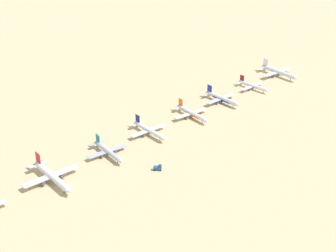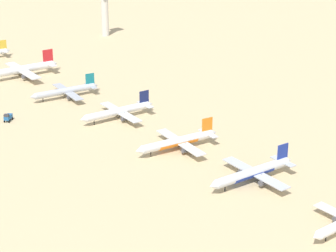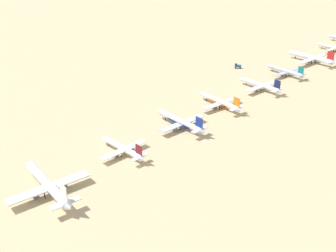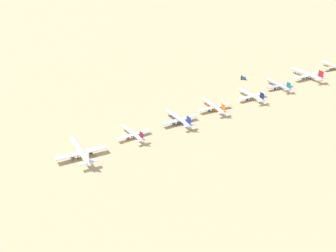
{
  "view_description": "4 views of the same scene",
  "coord_description": "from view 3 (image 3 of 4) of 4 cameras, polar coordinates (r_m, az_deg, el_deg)",
  "views": [
    {
      "loc": [
        224.94,
        -216.26,
        161.75
      ],
      "look_at": [
        8.4,
        9.81,
        6.94
      ],
      "focal_mm": 51.18,
      "sensor_mm": 36.0,
      "label": 1
    },
    {
      "loc": [
        166.69,
        227.83,
        108.71
      ],
      "look_at": [
        -5.0,
        30.01,
        4.62
      ],
      "focal_mm": 70.64,
      "sensor_mm": 36.0,
      "label": 2
    },
    {
      "loc": [
        -140.78,
        248.37,
        106.77
      ],
      "look_at": [
        0.27,
        94.67,
        5.07
      ],
      "focal_mm": 44.58,
      "sensor_mm": 36.0,
      "label": 3
    },
    {
      "loc": [
        -246.76,
        282.15,
        158.06
      ],
      "look_at": [
        -6.86,
        99.95,
        5.03
      ],
      "focal_mm": 46.25,
      "sensor_mm": 36.0,
      "label": 4
    }
  ],
  "objects": [
    {
      "name": "parked_jet_1",
      "position": [
        419.08,
        21.7,
        9.9
      ],
      "size": [
        35.8,
        29.31,
        10.37
      ],
      "color": "silver",
      "rests_on": "ground"
    },
    {
      "name": "service_truck",
      "position": [
        347.87,
        9.5,
        8.12
      ],
      "size": [
        5.59,
        5.25,
        3.9
      ],
      "color": "#1E5999",
      "rests_on": "ground"
    },
    {
      "name": "parked_jet_6",
      "position": [
        240.1,
        1.76,
        0.59
      ],
      "size": [
        39.72,
        32.35,
        11.45
      ],
      "color": "silver",
      "rests_on": "ground"
    },
    {
      "name": "parked_jet_7",
      "position": [
        214.21,
        -6.22,
        -3.03
      ],
      "size": [
        34.95,
        28.38,
        10.08
      ],
      "color": "white",
      "rests_on": "ground"
    },
    {
      "name": "parked_jet_4",
      "position": [
        303.06,
        12.51,
        5.48
      ],
      "size": [
        38.06,
        31.03,
        10.98
      ],
      "color": "silver",
      "rests_on": "ground"
    },
    {
      "name": "parked_jet_2",
      "position": [
        377.09,
        19.02,
        8.83
      ],
      "size": [
        45.75,
        37.26,
        13.19
      ],
      "color": "silver",
      "rests_on": "ground"
    },
    {
      "name": "ground_plane",
      "position": [
        304.8,
        12.21,
        4.88
      ],
      "size": [
        2073.89,
        2073.89,
        0.0
      ],
      "primitive_type": "plane",
      "color": "tan"
    },
    {
      "name": "parked_jet_3",
      "position": [
        338.22,
        15.8,
        7.23
      ],
      "size": [
        36.46,
        29.82,
        10.55
      ],
      "color": "#B2B7C1",
      "rests_on": "ground"
    },
    {
      "name": "parked_jet_8",
      "position": [
        190.13,
        -16.1,
        -7.72
      ],
      "size": [
        45.96,
        37.59,
        13.29
      ],
      "color": "silver",
      "rests_on": "ground"
    },
    {
      "name": "parked_jet_5",
      "position": [
        269.61,
        7.11,
        3.31
      ],
      "size": [
        38.57,
        31.54,
        11.16
      ],
      "color": "silver",
      "rests_on": "ground"
    }
  ]
}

